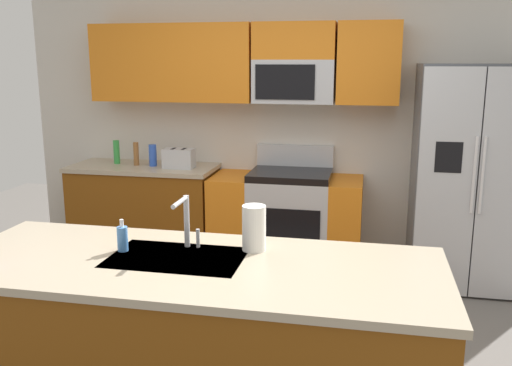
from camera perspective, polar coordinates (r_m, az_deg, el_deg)
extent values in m
cube|color=beige|center=(5.26, 3.79, 6.23)|extent=(5.20, 0.10, 2.60)
cube|color=orange|center=(5.44, -12.64, 11.97)|extent=(0.70, 0.32, 0.70)
cube|color=orange|center=(5.18, -4.83, 12.21)|extent=(0.81, 0.32, 0.70)
cube|color=orange|center=(4.97, 11.55, 11.99)|extent=(0.53, 0.32, 0.70)
cube|color=#B7BABF|center=(5.02, 3.96, 10.39)|extent=(0.72, 0.32, 0.38)
cube|color=black|center=(4.87, 2.99, 10.33)|extent=(0.52, 0.01, 0.30)
cube|color=orange|center=(5.02, 4.02, 14.38)|extent=(0.72, 0.32, 0.32)
cube|color=brown|center=(5.46, -11.34, -3.07)|extent=(1.35, 0.60, 0.86)
cube|color=tan|center=(5.36, -11.54, 1.57)|extent=(1.38, 0.63, 0.04)
cube|color=#B7BABF|center=(5.09, 3.54, -4.10)|extent=(0.72, 0.60, 0.84)
cube|color=black|center=(4.80, 3.02, -4.77)|extent=(0.60, 0.01, 0.36)
cube|color=black|center=(4.98, 3.60, 0.87)|extent=(0.72, 0.60, 0.06)
cube|color=#B7BABF|center=(5.22, 4.04, 2.85)|extent=(0.72, 0.06, 0.20)
cube|color=orange|center=(5.19, -2.39, -3.76)|extent=(0.36, 0.60, 0.84)
cube|color=orange|center=(5.05, 9.17, -4.38)|extent=(0.28, 0.60, 0.84)
cube|color=#4C4F54|center=(4.95, 21.06, 0.61)|extent=(0.90, 0.70, 1.85)
cube|color=#B7BABF|center=(4.56, 18.99, -0.20)|extent=(0.44, 0.04, 1.81)
cube|color=#B7BABF|center=(4.64, 24.51, -0.44)|extent=(0.44, 0.04, 1.81)
cylinder|color=silver|center=(4.54, 21.56, 0.75)|extent=(0.02, 0.02, 0.60)
cylinder|color=silver|center=(4.55, 22.30, 0.72)|extent=(0.02, 0.02, 0.60)
cube|color=black|center=(4.49, 19.22, 2.51)|extent=(0.20, 0.00, 0.24)
cube|color=brown|center=(2.98, -6.32, -16.59)|extent=(2.43, 0.91, 0.86)
cube|color=tan|center=(2.78, -6.55, -8.47)|extent=(2.47, 0.95, 0.04)
cube|color=#B7BABF|center=(2.86, -8.16, -7.85)|extent=(0.68, 0.44, 0.03)
cube|color=#B7BABF|center=(5.16, -7.95, 2.53)|extent=(0.28, 0.16, 0.18)
cube|color=black|center=(5.16, -8.50, 3.50)|extent=(0.03, 0.11, 0.01)
cube|color=black|center=(5.13, -7.45, 3.48)|extent=(0.03, 0.11, 0.01)
cylinder|color=brown|center=(5.36, -12.24, 2.95)|extent=(0.05, 0.05, 0.22)
cylinder|color=green|center=(5.49, -14.17, 3.11)|extent=(0.06, 0.06, 0.23)
cylinder|color=blue|center=(5.30, -10.59, 2.82)|extent=(0.07, 0.07, 0.20)
cylinder|color=#B7BABF|center=(2.96, -7.15, -3.93)|extent=(0.03, 0.03, 0.28)
cylinder|color=#B7BABF|center=(2.84, -7.86, -1.96)|extent=(0.02, 0.20, 0.02)
cylinder|color=#B7BABF|center=(2.97, -6.00, -5.67)|extent=(0.02, 0.02, 0.10)
cylinder|color=#4C8CD8|center=(2.98, -13.59, -5.62)|extent=(0.06, 0.06, 0.13)
cylinder|color=white|center=(2.95, -13.67, -4.05)|extent=(0.02, 0.02, 0.04)
cylinder|color=white|center=(2.89, -0.20, -4.65)|extent=(0.12, 0.12, 0.24)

